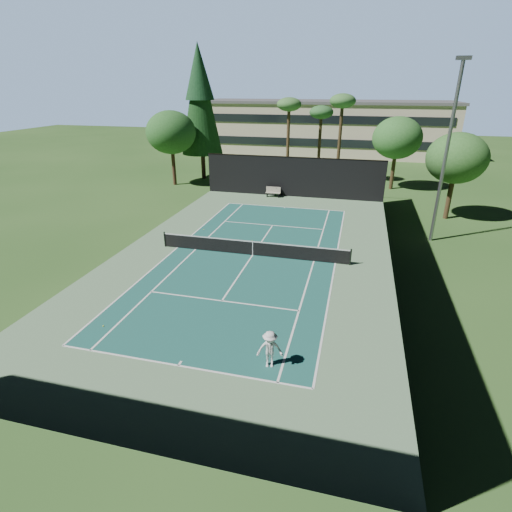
{
  "coord_description": "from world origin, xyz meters",
  "views": [
    {
      "loc": [
        6.32,
        -23.86,
        10.52
      ],
      "look_at": [
        1.0,
        -3.0,
        1.3
      ],
      "focal_mm": 28.0,
      "sensor_mm": 36.0,
      "label": 1
    }
  ],
  "objects": [
    {
      "name": "court_surface",
      "position": [
        0.0,
        0.0,
        0.01
      ],
      "size": [
        10.97,
        23.77,
        0.01
      ],
      "primitive_type": "cube",
      "color": "#1B584F",
      "rests_on": "ground"
    },
    {
      "name": "decid_tree_a",
      "position": [
        10.0,
        22.0,
        5.42
      ],
      "size": [
        5.12,
        5.12,
        7.62
      ],
      "color": "#45331D",
      "rests_on": "ground"
    },
    {
      "name": "tennis_net",
      "position": [
        0.0,
        0.0,
        0.56
      ],
      "size": [
        12.9,
        0.1,
        1.1
      ],
      "color": "black",
      "rests_on": "ground"
    },
    {
      "name": "tennis_ball_c",
      "position": [
        -0.72,
        2.58,
        0.03
      ],
      "size": [
        0.07,
        0.07,
        0.07
      ],
      "primitive_type": "sphere",
      "color": "#C0E534",
      "rests_on": "ground"
    },
    {
      "name": "light_pole",
      "position": [
        12.0,
        6.0,
        6.46
      ],
      "size": [
        0.9,
        0.25,
        12.22
      ],
      "color": "gray",
      "rests_on": "ground"
    },
    {
      "name": "decid_tree_b",
      "position": [
        14.0,
        12.0,
        5.08
      ],
      "size": [
        4.8,
        4.8,
        7.14
      ],
      "color": "#4B3620",
      "rests_on": "ground"
    },
    {
      "name": "tennis_ball_d",
      "position": [
        -5.06,
        4.02,
        0.03
      ],
      "size": [
        0.07,
        0.07,
        0.07
      ],
      "primitive_type": "sphere",
      "color": "#C9E934",
      "rests_on": "ground"
    },
    {
      "name": "palm_c",
      "position": [
        4.0,
        23.0,
        8.6
      ],
      "size": [
        2.8,
        2.8,
        9.77
      ],
      "color": "#45331D",
      "rests_on": "ground"
    },
    {
      "name": "palm_a",
      "position": [
        -2.0,
        24.0,
        8.19
      ],
      "size": [
        2.8,
        2.8,
        9.32
      ],
      "color": "#4E3821",
      "rests_on": "ground"
    },
    {
      "name": "palm_b",
      "position": [
        1.5,
        26.0,
        7.36
      ],
      "size": [
        2.8,
        2.8,
        8.42
      ],
      "color": "#4B3520",
      "rests_on": "ground"
    },
    {
      "name": "decid_tree_c",
      "position": [
        -14.0,
        18.0,
        5.76
      ],
      "size": [
        5.44,
        5.44,
        8.09
      ],
      "color": "#4A2E20",
      "rests_on": "ground"
    },
    {
      "name": "apron_slab",
      "position": [
        0.0,
        0.0,
        0.01
      ],
      "size": [
        18.0,
        32.0,
        0.01
      ],
      "primitive_type": "cube",
      "color": "#61885F",
      "rests_on": "ground"
    },
    {
      "name": "park_bench",
      "position": [
        -1.87,
        15.35,
        0.55
      ],
      "size": [
        1.5,
        0.45,
        1.02
      ],
      "color": "#B9B49A",
      "rests_on": "ground"
    },
    {
      "name": "tennis_ball_b",
      "position": [
        -2.4,
        2.04,
        0.04
      ],
      "size": [
        0.07,
        0.07,
        0.07
      ],
      "primitive_type": "sphere",
      "color": "yellow",
      "rests_on": "ground"
    },
    {
      "name": "pine_tree",
      "position": [
        -12.0,
        22.0,
        9.55
      ],
      "size": [
        4.8,
        4.8,
        15.0
      ],
      "color": "#3E261A",
      "rests_on": "ground"
    },
    {
      "name": "tennis_ball_a",
      "position": [
        -4.66,
        -10.1,
        0.03
      ],
      "size": [
        0.07,
        0.07,
        0.07
      ],
      "primitive_type": "sphere",
      "color": "#ECF638",
      "rests_on": "ground"
    },
    {
      "name": "court_lines",
      "position": [
        0.0,
        0.0,
        0.02
      ],
      "size": [
        11.07,
        23.87,
        0.01
      ],
      "color": "white",
      "rests_on": "ground"
    },
    {
      "name": "fence",
      "position": [
        0.0,
        0.06,
        2.01
      ],
      "size": [
        18.04,
        32.05,
        4.03
      ],
      "color": "black",
      "rests_on": "ground"
    },
    {
      "name": "ground",
      "position": [
        0.0,
        0.0,
        0.0
      ],
      "size": [
        160.0,
        160.0,
        0.0
      ],
      "primitive_type": "plane",
      "color": "#2C531F",
      "rests_on": "ground"
    },
    {
      "name": "trash_bin",
      "position": [
        -1.54,
        15.7,
        0.48
      ],
      "size": [
        0.56,
        0.56,
        0.95
      ],
      "color": "black",
      "rests_on": "ground"
    },
    {
      "name": "campus_building",
      "position": [
        0.0,
        45.98,
        4.21
      ],
      "size": [
        40.5,
        12.5,
        8.3
      ],
      "color": "beige",
      "rests_on": "ground"
    },
    {
      "name": "player",
      "position": [
        3.61,
        -10.97,
        0.82
      ],
      "size": [
        1.17,
        0.83,
        1.64
      ],
      "primitive_type": "imported",
      "rotation": [
        0.0,
        0.0,
        0.23
      ],
      "color": "silver",
      "rests_on": "ground"
    }
  ]
}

